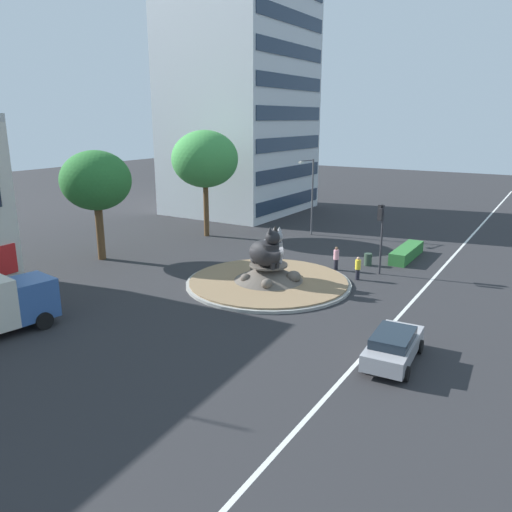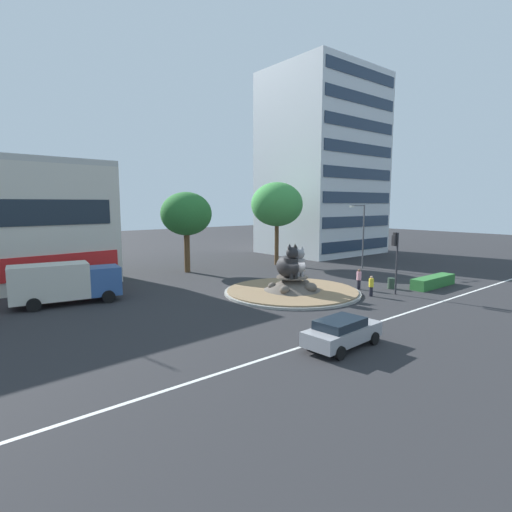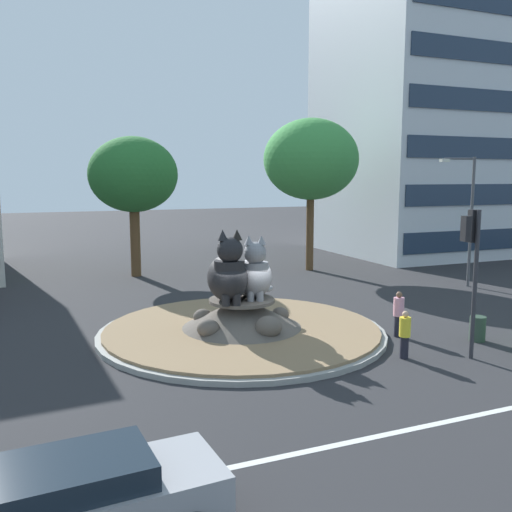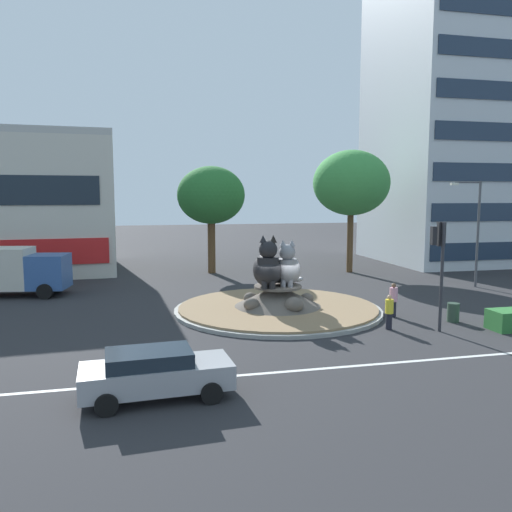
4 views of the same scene
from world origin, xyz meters
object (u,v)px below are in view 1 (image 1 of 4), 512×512
(second_tree_near_tower, at_px, (205,159))
(pedestrian_pink_shirt, at_px, (336,258))
(office_tower, at_px, (240,99))
(traffic_light_mast, at_px, (381,224))
(litter_bin, at_px, (368,259))
(cat_statue_black, at_px, (266,252))
(cat_statue_grey, at_px, (272,249))
(pedestrian_yellow_shirt, at_px, (358,268))
(sedan_on_far_lane, at_px, (393,346))
(streetlight_arm, at_px, (311,192))
(broadleaf_tree_behind_island, at_px, (96,181))

(second_tree_near_tower, height_order, pedestrian_pink_shirt, second_tree_near_tower)
(office_tower, bearing_deg, pedestrian_pink_shirt, -131.24)
(traffic_light_mast, height_order, office_tower, office_tower)
(pedestrian_pink_shirt, height_order, litter_bin, pedestrian_pink_shirt)
(cat_statue_black, distance_m, traffic_light_mast, 8.33)
(traffic_light_mast, relative_size, pedestrian_pink_shirt, 2.85)
(cat_statue_grey, bearing_deg, pedestrian_yellow_shirt, 55.50)
(office_tower, distance_m, pedestrian_pink_shirt, 27.98)
(cat_statue_black, bearing_deg, sedan_on_far_lane, -20.15)
(cat_statue_grey, height_order, streetlight_arm, streetlight_arm)
(pedestrian_yellow_shirt, bearing_deg, streetlight_arm, 111.70)
(office_tower, distance_m, litter_bin, 27.96)
(traffic_light_mast, relative_size, pedestrian_yellow_shirt, 3.07)
(traffic_light_mast, distance_m, second_tree_near_tower, 17.84)
(pedestrian_yellow_shirt, relative_size, pedestrian_pink_shirt, 0.93)
(pedestrian_pink_shirt, bearing_deg, cat_statue_black, -0.89)
(litter_bin, bearing_deg, cat_statue_grey, 149.54)
(streetlight_arm, relative_size, pedestrian_pink_shirt, 4.08)
(sedan_on_far_lane, distance_m, litter_bin, 15.42)
(office_tower, height_order, litter_bin, office_tower)
(traffic_light_mast, xyz_separation_m, streetlight_arm, (8.55, 9.28, 0.47))
(cat_statue_black, bearing_deg, broadleaf_tree_behind_island, -165.79)
(second_tree_near_tower, xyz_separation_m, pedestrian_yellow_shirt, (-5.27, -16.46, -6.09))
(cat_statue_black, bearing_deg, pedestrian_yellow_shirt, 56.22)
(broadleaf_tree_behind_island, height_order, pedestrian_pink_shirt, broadleaf_tree_behind_island)
(broadleaf_tree_behind_island, xyz_separation_m, sedan_on_far_lane, (-5.20, -24.08, -5.17))
(traffic_light_mast, distance_m, broadleaf_tree_behind_island, 20.71)
(sedan_on_far_lane, bearing_deg, traffic_light_mast, 17.81)
(cat_statue_grey, relative_size, pedestrian_pink_shirt, 1.45)
(cat_statue_grey, height_order, second_tree_near_tower, second_tree_near_tower)
(second_tree_near_tower, bearing_deg, office_tower, 19.99)
(litter_bin, bearing_deg, office_tower, 54.69)
(cat_statue_grey, bearing_deg, streetlight_arm, 125.63)
(cat_statue_black, relative_size, second_tree_near_tower, 0.29)
(litter_bin, bearing_deg, cat_statue_black, 154.58)
(pedestrian_pink_shirt, bearing_deg, broadleaf_tree_behind_island, -47.12)
(streetlight_arm, bearing_deg, cat_statue_grey, 30.81)
(cat_statue_grey, bearing_deg, broadleaf_tree_behind_island, -151.96)
(pedestrian_pink_shirt, bearing_deg, streetlight_arm, -124.01)
(litter_bin, bearing_deg, streetlight_arm, 49.37)
(cat_statue_black, bearing_deg, pedestrian_pink_shirt, 79.14)
(streetlight_arm, distance_m, pedestrian_yellow_shirt, 13.90)
(cat_statue_black, xyz_separation_m, streetlight_arm, (14.97, 4.12, 1.67))
(second_tree_near_tower, xyz_separation_m, streetlight_arm, (5.21, -7.91, -2.91))
(second_tree_near_tower, distance_m, pedestrian_pink_shirt, 16.05)
(litter_bin, bearing_deg, pedestrian_yellow_shirt, -171.14)
(broadleaf_tree_behind_island, bearing_deg, cat_statue_grey, -81.93)
(cat_statue_black, height_order, sedan_on_far_lane, cat_statue_black)
(cat_statue_black, height_order, pedestrian_yellow_shirt, cat_statue_black)
(cat_statue_black, relative_size, litter_bin, 3.03)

